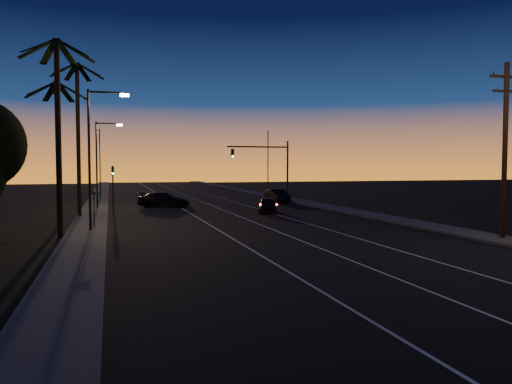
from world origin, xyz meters
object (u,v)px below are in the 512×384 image
object	(u,v)px
lead_car	(267,205)
signal_mast	(268,161)
utility_pole	(505,146)
cross_car	(164,200)
right_car	(277,196)

from	to	relation	value
lead_car	signal_mast	bearing A→B (deg)	72.23
utility_pole	signal_mast	size ratio (longest dim) A/B	1.41
signal_mast	utility_pole	bearing A→B (deg)	-81.53
utility_pole	cross_car	xyz separation A→B (m)	(-16.17, 27.89, -4.54)
utility_pole	cross_car	size ratio (longest dim) A/B	1.76
utility_pole	cross_car	bearing A→B (deg)	120.11
utility_pole	lead_car	size ratio (longest dim) A/B	2.08
cross_car	lead_car	bearing A→B (deg)	-45.70
right_car	utility_pole	bearing A→B (deg)	-84.46
utility_pole	right_car	distance (m)	31.45
signal_mast	right_car	bearing A→B (deg)	33.91
utility_pole	signal_mast	distance (m)	30.33
utility_pole	signal_mast	xyz separation A→B (m)	(-4.46, 29.99, -0.53)
utility_pole	cross_car	distance (m)	32.56
utility_pole	lead_car	xyz separation A→B (m)	(-7.87, 19.38, -4.61)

